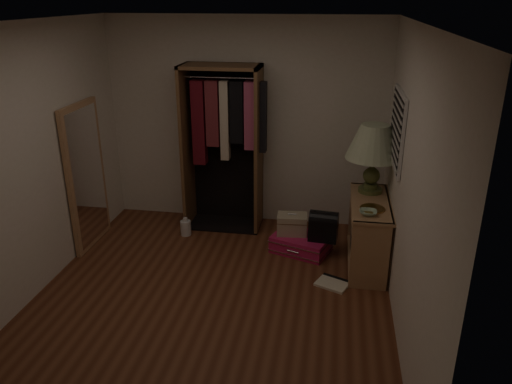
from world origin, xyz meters
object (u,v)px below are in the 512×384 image
console_bookshelf (368,230)px  table_lamp (374,143)px  pink_suitcase (301,243)px  floor_mirror (86,176)px  black_bag (324,225)px  open_wardrobe (225,134)px  train_case (292,224)px  white_jug (186,228)px

console_bookshelf → table_lamp: size_ratio=1.46×
pink_suitcase → table_lamp: bearing=28.1°
floor_mirror → pink_suitcase: size_ratio=2.22×
black_bag → table_lamp: 1.07m
console_bookshelf → black_bag: size_ratio=3.21×
open_wardrobe → train_case: bearing=-31.3°
floor_mirror → pink_suitcase: (2.50, 0.17, -0.75)m
black_bag → white_jug: (-1.71, 0.24, -0.28)m
console_bookshelf → open_wardrobe: bearing=157.4°
floor_mirror → train_case: floor_mirror is taller
pink_suitcase → table_lamp: 1.43m
train_case → console_bookshelf: bearing=-16.3°
open_wardrobe → console_bookshelf: bearing=-22.6°
console_bookshelf → white_jug: size_ratio=4.86×
floor_mirror → table_lamp: 3.29m
table_lamp → white_jug: size_ratio=3.33×
train_case → table_lamp: 1.32m
open_wardrobe → table_lamp: 1.83m
white_jug → floor_mirror: bearing=-160.8°
console_bookshelf → pink_suitcase: bearing=169.7°
table_lamp → pink_suitcase: bearing=-171.0°
train_case → white_jug: train_case is taller
open_wardrobe → black_bag: size_ratio=5.88×
black_bag → white_jug: bearing=177.5°
pink_suitcase → train_case: bearing=177.2°
console_bookshelf → white_jug: 2.24m
black_bag → white_jug: 1.75m
floor_mirror → table_lamp: size_ratio=2.21×
console_bookshelf → open_wardrobe: (-1.76, 0.73, 0.82)m
open_wardrobe → table_lamp: (1.76, -0.48, 0.10)m
train_case → table_lamp: table_lamp is taller
floor_mirror → white_jug: (1.04, 0.36, -0.75)m
pink_suitcase → black_bag: size_ratio=2.19×
floor_mirror → white_jug: floor_mirror is taller
open_wardrobe → table_lamp: size_ratio=2.67×
pink_suitcase → black_bag: (0.25, -0.05, 0.28)m
console_bookshelf → floor_mirror: bearing=-179.3°
train_case → white_jug: (-1.34, 0.14, -0.22)m
console_bookshelf → train_case: bearing=168.0°
open_wardrobe → pink_suitcase: (1.02, -0.60, -1.12)m
floor_mirror → train_case: 2.45m
pink_suitcase → train_case: (-0.12, 0.05, 0.22)m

